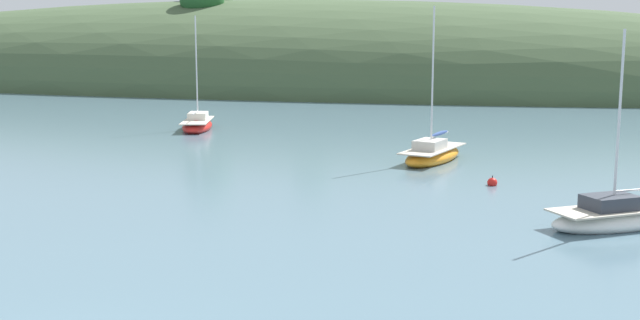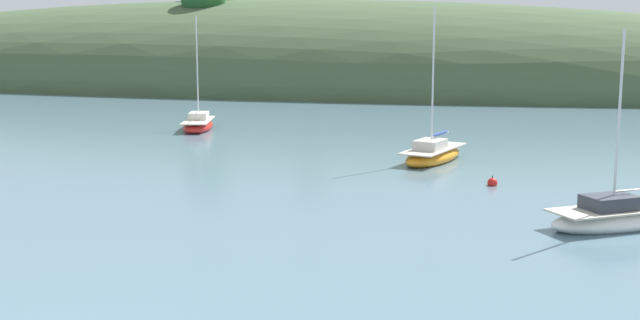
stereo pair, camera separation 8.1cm
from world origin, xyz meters
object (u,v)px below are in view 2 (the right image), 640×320
object	(u,v)px
sailboat_black_sloop	(198,124)
sailboat_orange_cutter	(433,154)
mooring_buoy_outer	(492,183)
sailboat_red_portside	(618,217)

from	to	relation	value
sailboat_black_sloop	sailboat_orange_cutter	size ratio (longest dim) A/B	0.97
mooring_buoy_outer	sailboat_orange_cutter	bearing A→B (deg)	121.76
sailboat_orange_cutter	sailboat_black_sloop	bearing A→B (deg)	154.22
sailboat_red_portside	sailboat_orange_cutter	size ratio (longest dim) A/B	0.86
sailboat_orange_cutter	mooring_buoy_outer	size ratio (longest dim) A/B	15.07
sailboat_black_sloop	sailboat_red_portside	bearing A→B (deg)	-38.30
sailboat_black_sloop	mooring_buoy_outer	distance (m)	25.13
mooring_buoy_outer	sailboat_black_sloop	bearing A→B (deg)	146.09
sailboat_black_sloop	mooring_buoy_outer	xyz separation A→B (m)	(20.86, -14.02, -0.23)
sailboat_black_sloop	sailboat_red_portside	size ratio (longest dim) A/B	1.13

